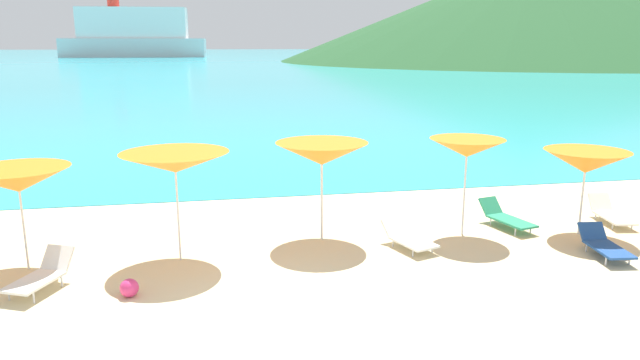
% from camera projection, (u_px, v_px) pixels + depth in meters
% --- Properties ---
extents(ground_plane, '(50.00, 100.00, 0.30)m').
position_uv_depth(ground_plane, '(245.00, 190.00, 19.31)').
color(ground_plane, beige).
extents(ocean_water, '(650.00, 440.00, 0.02)m').
position_uv_depth(ocean_water, '(210.00, 55.00, 228.00)').
color(ocean_water, '#2DADBC').
rests_on(ocean_water, ground_plane).
extents(headland_hill, '(131.12, 131.12, 25.81)m').
position_uv_depth(headland_hill, '(534.00, 10.00, 149.66)').
color(headland_hill, '#235128').
rests_on(headland_hill, ground_plane).
extents(umbrella_3, '(2.28, 2.28, 2.16)m').
position_uv_depth(umbrella_3, '(18.00, 180.00, 11.71)').
color(umbrella_3, silver).
rests_on(umbrella_3, ground_plane).
extents(umbrella_4, '(2.29, 2.29, 2.38)m').
position_uv_depth(umbrella_4, '(175.00, 162.00, 12.16)').
color(umbrella_4, silver).
rests_on(umbrella_4, ground_plane).
extents(umbrella_5, '(2.30, 2.30, 2.36)m').
position_uv_depth(umbrella_5, '(322.00, 154.00, 13.51)').
color(umbrella_5, silver).
rests_on(umbrella_5, ground_plane).
extents(umbrella_6, '(1.91, 1.91, 2.38)m').
position_uv_depth(umbrella_6, '(467.00, 148.00, 13.85)').
color(umbrella_6, silver).
rests_on(umbrella_6, ground_plane).
extents(umbrella_7, '(2.18, 2.18, 2.09)m').
position_uv_depth(umbrella_7, '(586.00, 162.00, 13.98)').
color(umbrella_7, silver).
rests_on(umbrella_7, ground_plane).
extents(lounge_chair_2, '(0.94, 1.72, 0.62)m').
position_uv_depth(lounge_chair_2, '(506.00, 217.00, 14.83)').
color(lounge_chair_2, '#268C66').
rests_on(lounge_chair_2, ground_plane).
extents(lounge_chair_3, '(0.82, 1.67, 0.60)m').
position_uv_depth(lounge_chair_3, '(610.00, 213.00, 15.25)').
color(lounge_chair_3, white).
rests_on(lounge_chair_3, ground_plane).
extents(lounge_chair_4, '(1.14, 1.55, 0.68)m').
position_uv_depth(lounge_chair_4, '(41.00, 274.00, 11.04)').
color(lounge_chair_4, white).
rests_on(lounge_chair_4, ground_plane).
extents(lounge_chair_9, '(0.78, 1.56, 0.57)m').
position_uv_depth(lounge_chair_9, '(604.00, 244.00, 12.83)').
color(lounge_chair_9, '#1E478C').
rests_on(lounge_chair_9, ground_plane).
extents(lounge_chair_11, '(1.04, 1.55, 0.55)m').
position_uv_depth(lounge_chair_11, '(408.00, 238.00, 13.35)').
color(lounge_chair_11, white).
rests_on(lounge_chair_11, ground_plane).
extents(beach_ball, '(0.35, 0.35, 0.35)m').
position_uv_depth(beach_ball, '(129.00, 288.00, 10.77)').
color(beach_ball, '#D83372').
rests_on(beach_ball, ground_plane).
extents(cruise_ship, '(47.33, 13.65, 19.11)m').
position_uv_depth(cruise_ship, '(134.00, 35.00, 194.28)').
color(cruise_ship, silver).
rests_on(cruise_ship, ocean_water).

